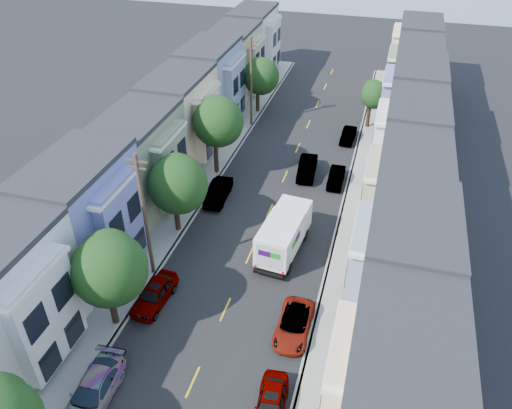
{
  "coord_description": "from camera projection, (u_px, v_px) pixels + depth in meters",
  "views": [
    {
      "loc": [
        8.53,
        -22.41,
        25.44
      ],
      "look_at": [
        -0.55,
        9.64,
        2.2
      ],
      "focal_mm": 35.0,
      "sensor_mm": 36.0,
      "label": 1
    }
  ],
  "objects": [
    {
      "name": "curb_right",
      "position": [
        343.0,
        203.0,
        44.59
      ],
      "size": [
        0.3,
        70.0,
        0.15
      ],
      "primitive_type": "cube",
      "color": "gray",
      "rests_on": "ground"
    },
    {
      "name": "centerline",
      "position": [
        278.0,
        193.0,
        45.99
      ],
      "size": [
        0.12,
        70.0,
        0.01
      ],
      "primitive_type": "cube",
      "color": "gold",
      "rests_on": "ground"
    },
    {
      "name": "parked_left_c",
      "position": [
        155.0,
        294.0,
        34.29
      ],
      "size": [
        2.11,
        4.8,
        1.52
      ],
      "primitive_type": "imported",
      "rotation": [
        0.0,
        0.0,
        -0.07
      ],
      "color": "#A1A2A3",
      "rests_on": "ground"
    },
    {
      "name": "parked_right_a",
      "position": [
        271.0,
        404.0,
        27.46
      ],
      "size": [
        2.03,
        4.46,
        1.41
      ],
      "primitive_type": "imported",
      "rotation": [
        0.0,
        0.0,
        0.09
      ],
      "color": "#353535",
      "rests_on": "ground"
    },
    {
      "name": "tree_c",
      "position": [
        177.0,
        185.0,
        38.76
      ],
      "size": [
        4.7,
        4.7,
        6.9
      ],
      "color": "black",
      "rests_on": "ground"
    },
    {
      "name": "sidewalk_right",
      "position": [
        358.0,
        205.0,
        44.3
      ],
      "size": [
        2.6,
        70.0,
        0.15
      ],
      "primitive_type": "cube",
      "color": "gray",
      "rests_on": "ground"
    },
    {
      "name": "tree_b",
      "position": [
        108.0,
        269.0,
        30.34
      ],
      "size": [
        4.7,
        4.7,
        7.2
      ],
      "color": "black",
      "rests_on": "ground"
    },
    {
      "name": "parked_left_b",
      "position": [
        93.0,
        392.0,
        28.01
      ],
      "size": [
        2.46,
        5.22,
        1.53
      ],
      "primitive_type": "imported",
      "rotation": [
        0.0,
        0.0,
        0.06
      ],
      "color": "black",
      "rests_on": "ground"
    },
    {
      "name": "utility_pole_far",
      "position": [
        251.0,
        82.0,
        54.71
      ],
      "size": [
        1.6,
        0.26,
        10.0
      ],
      "color": "#42301E",
      "rests_on": "ground"
    },
    {
      "name": "parked_left_d",
      "position": [
        218.0,
        192.0,
        44.73
      ],
      "size": [
        1.83,
        4.59,
        1.5
      ],
      "primitive_type": "imported",
      "rotation": [
        0.0,
        0.0,
        0.05
      ],
      "color": "#40130B",
      "rests_on": "ground"
    },
    {
      "name": "tree_far_r",
      "position": [
        374.0,
        95.0,
        54.88
      ],
      "size": [
        3.1,
        3.1,
        5.53
      ],
      "color": "black",
      "rests_on": "ground"
    },
    {
      "name": "townhouse_row_left",
      "position": [
        166.0,
        176.0,
        48.48
      ],
      "size": [
        5.0,
        70.0,
        8.5
      ],
      "primitive_type": "cube",
      "color": "#B5AD8B",
      "rests_on": "ground"
    },
    {
      "name": "ground",
      "position": [
        225.0,
        309.0,
        34.15
      ],
      "size": [
        160.0,
        160.0,
        0.0
      ],
      "primitive_type": "plane",
      "color": "black",
      "rests_on": "ground"
    },
    {
      "name": "parked_right_b",
      "position": [
        294.0,
        325.0,
        32.18
      ],
      "size": [
        2.16,
        4.67,
        1.3
      ],
      "primitive_type": "imported",
      "rotation": [
        0.0,
        0.0,
        0.0
      ],
      "color": "silver",
      "rests_on": "ground"
    },
    {
      "name": "curb_left",
      "position": [
        216.0,
        183.0,
        47.3
      ],
      "size": [
        0.3,
        70.0,
        0.15
      ],
      "primitive_type": "cube",
      "color": "gray",
      "rests_on": "ground"
    },
    {
      "name": "sidewalk_left",
      "position": [
        203.0,
        181.0,
        47.59
      ],
      "size": [
        2.6,
        70.0,
        0.15
      ],
      "primitive_type": "cube",
      "color": "gray",
      "rests_on": "ground"
    },
    {
      "name": "tree_e",
      "position": [
        260.0,
        77.0,
        58.03
      ],
      "size": [
        4.27,
        4.27,
        6.64
      ],
      "color": "black",
      "rests_on": "ground"
    },
    {
      "name": "townhouse_row_right",
      "position": [
        402.0,
        212.0,
        43.49
      ],
      "size": [
        5.0,
        70.0,
        8.5
      ],
      "primitive_type": "cube",
      "color": "#B5AD8B",
      "rests_on": "ground"
    },
    {
      "name": "utility_pole_near",
      "position": [
        145.0,
        217.0,
        34.19
      ],
      "size": [
        1.6,
        0.26,
        10.0
      ],
      "color": "#42301E",
      "rests_on": "ground"
    },
    {
      "name": "parked_right_d",
      "position": [
        348.0,
        135.0,
        54.14
      ],
      "size": [
        1.49,
        3.84,
        1.26
      ],
      "primitive_type": "imported",
      "rotation": [
        0.0,
        0.0,
        -0.04
      ],
      "color": "black",
      "rests_on": "ground"
    },
    {
      "name": "fedex_truck",
      "position": [
        284.0,
        233.0,
        38.18
      ],
      "size": [
        2.57,
        6.69,
        3.21
      ],
      "rotation": [
        0.0,
        0.0,
        -0.09
      ],
      "color": "white",
      "rests_on": "ground"
    },
    {
      "name": "tree_d",
      "position": [
        217.0,
        122.0,
        45.74
      ],
      "size": [
        4.7,
        4.7,
        7.85
      ],
      "color": "black",
      "rests_on": "ground"
    },
    {
      "name": "lead_sedan",
      "position": [
        307.0,
        168.0,
        48.21
      ],
      "size": [
        1.98,
        4.72,
        1.54
      ],
      "primitive_type": "imported",
      "rotation": [
        0.0,
        0.0,
        0.08
      ],
      "color": "black",
      "rests_on": "ground"
    },
    {
      "name": "road_slab",
      "position": [
        278.0,
        193.0,
        45.98
      ],
      "size": [
        12.0,
        70.0,
        0.02
      ],
      "primitive_type": "cube",
      "color": "black",
      "rests_on": "ground"
    },
    {
      "name": "parked_right_c",
      "position": [
        336.0,
        178.0,
        46.99
      ],
      "size": [
        1.42,
        3.89,
        1.29
      ],
      "primitive_type": "imported",
      "rotation": [
        0.0,
        0.0,
        0.01
      ],
      "color": "black",
      "rests_on": "ground"
    }
  ]
}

